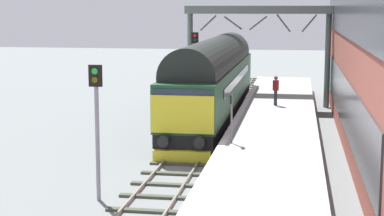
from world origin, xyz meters
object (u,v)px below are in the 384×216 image
object	(u,v)px
signal_post_mid	(195,61)
platform_number_sign	(231,111)
waiting_passenger	(276,88)
diesel_locomotive	(213,78)
signal_post_near	(97,117)

from	to	relation	value
signal_post_mid	platform_number_sign	xyz separation A→B (m)	(3.90, -15.13, -0.67)
waiting_passenger	diesel_locomotive	bearing A→B (deg)	75.09
diesel_locomotive	waiting_passenger	distance (m)	3.50
diesel_locomotive	waiting_passenger	world-z (taller)	diesel_locomotive
signal_post_near	platform_number_sign	xyz separation A→B (m)	(3.90, 5.15, -0.51)
signal_post_near	signal_post_mid	xyz separation A→B (m)	(0.00, 20.28, 0.16)
signal_post_near	platform_number_sign	size ratio (longest dim) A/B	2.32
diesel_locomotive	signal_post_near	xyz separation A→B (m)	(-1.83, -15.43, 0.33)
waiting_passenger	signal_post_mid	bearing A→B (deg)	32.00
diesel_locomotive	signal_post_mid	world-z (taller)	signal_post_mid
diesel_locomotive	waiting_passenger	xyz separation A→B (m)	(3.46, 0.05, -0.50)
signal_post_mid	platform_number_sign	bearing A→B (deg)	-75.55
signal_post_near	platform_number_sign	bearing A→B (deg)	52.85
platform_number_sign	signal_post_mid	bearing A→B (deg)	104.45
signal_post_near	waiting_passenger	xyz separation A→B (m)	(5.29, 15.48, -0.83)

